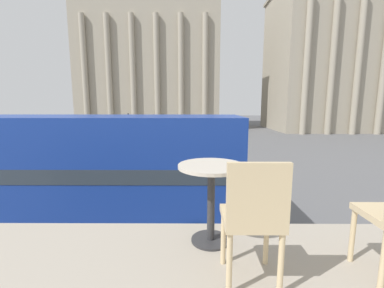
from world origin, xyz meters
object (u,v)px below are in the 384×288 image
plaza_building_left (153,69)px  traffic_light_near (208,149)px  plaza_building_right (342,61)px  cafe_dining_table (211,186)px  double_decker_bus (75,170)px  pedestrian_black (117,133)px  traffic_light_mid (130,129)px  car_white (138,142)px  car_black (214,138)px  pedestrian_red (204,133)px  cafe_chair_0 (253,215)px

plaza_building_left → traffic_light_near: size_ratio=7.08×
plaza_building_left → plaza_building_right: size_ratio=1.04×
cafe_dining_table → plaza_building_right: 51.19m
double_decker_bus → plaza_building_right: 48.77m
plaza_building_right → pedestrian_black: size_ratio=14.13×
traffic_light_mid → car_white: (-0.30, 4.47, -1.73)m
car_white → pedestrian_black: pedestrian_black is taller
car_black → traffic_light_near: bearing=-122.3°
plaza_building_left → pedestrian_black: bearing=-94.8°
pedestrian_red → double_decker_bus: bearing=156.5°
plaza_building_right → plaza_building_left: bearing=172.4°
car_black → pedestrian_red: bearing=78.8°
cafe_dining_table → traffic_light_near: (0.55, 10.18, -1.43)m
plaza_building_left → pedestrian_red: (9.08, -18.79, -10.14)m
traffic_light_mid → pedestrian_red: 12.61m
double_decker_bus → plaza_building_left: (-3.81, 42.09, 8.78)m
cafe_dining_table → traffic_light_mid: cafe_dining_table is taller
cafe_dining_table → plaza_building_left: plaza_building_left is taller
cafe_chair_0 → traffic_light_near: size_ratio=0.26×
double_decker_bus → pedestrian_red: bearing=81.7°
traffic_light_near → pedestrian_red: bearing=88.2°
traffic_light_mid → pedestrian_red: bearing=58.5°
double_decker_bus → plaza_building_right: (29.50, 37.66, 9.53)m
cafe_dining_table → pedestrian_red: (1.15, 29.35, -2.81)m
cafe_chair_0 → pedestrian_red: 30.08m
double_decker_bus → car_black: double_decker_bus is taller
cafe_chair_0 → traffic_light_near: (0.30, 10.75, -1.41)m
plaza_building_right → cafe_dining_table: bearing=-120.1°
cafe_chair_0 → plaza_building_right: bearing=67.4°
cafe_dining_table → plaza_building_left: 49.34m
double_decker_bus → car_white: size_ratio=2.61×
cafe_dining_table → pedestrian_black: cafe_dining_table is taller
car_black → pedestrian_red: (-0.94, 3.38, 0.21)m
double_decker_bus → plaza_building_right: bearing=56.4°
plaza_building_left → car_white: size_ratio=5.87×
plaza_building_right → pedestrian_red: (-24.23, -14.36, -10.89)m
pedestrian_black → pedestrian_red: size_ratio=1.06×
pedestrian_red → pedestrian_black: bearing=81.6°
plaza_building_right → traffic_light_near: bearing=-126.5°
cafe_dining_table → traffic_light_mid: bearing=106.1°
traffic_light_near → pedestrian_red: size_ratio=2.19×
double_decker_bus → plaza_building_left: bearing=99.6°
plaza_building_right → traffic_light_near: plaza_building_right is taller
plaza_building_left → plaza_building_right: bearing=-7.6°
pedestrian_black → plaza_building_left: bearing=26.8°
double_decker_bus → cafe_chair_0: 8.07m
car_black → car_white: (-7.77, -2.83, 0.00)m
car_white → double_decker_bus: bearing=-158.4°
double_decker_bus → car_black: bearing=77.1°
cafe_chair_0 → car_black: 26.78m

